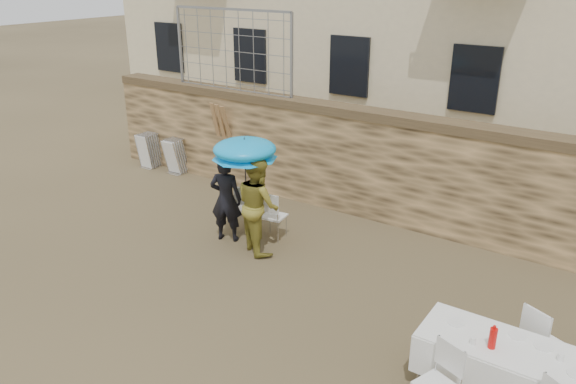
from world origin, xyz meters
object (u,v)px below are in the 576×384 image
Objects in this scene: banquet_table at (512,350)px; umbrella at (245,153)px; couple_chair_right at (274,215)px; table_chair_back at (541,339)px; chair_stack_left at (155,148)px; table_chair_front_left at (437,384)px; man_suit at (226,199)px; soda_bottle at (493,338)px; chair_stack_right at (180,154)px; woman_dress at (258,205)px; couple_chair_left at (245,207)px.

umbrella is at bearing 162.97° from banquet_table.
table_chair_back is (5.03, -1.22, 0.00)m from couple_chair_right.
table_chair_front_left is at bearing -25.96° from chair_stack_left.
man_suit reaches higher than soda_bottle.
umbrella is 5.54m from table_chair_back.
chair_stack_right is at bearing 150.31° from umbrella.
chair_stack_right is (0.90, 0.00, 0.00)m from chair_stack_left.
umbrella is at bearing 160.75° from soda_bottle.
man_suit reaches higher than table_chair_back.
woman_dress is 5.04m from table_chair_back.
soda_bottle is 0.84m from table_chair_front_left.
couple_chair_left is 0.46× the size of banquet_table.
chair_stack_left is (-9.28, 4.52, -0.02)m from table_chair_front_left.
chair_stack_left is (-9.88, 3.77, -0.27)m from banquet_table.
soda_bottle is at bearing -22.03° from chair_stack_left.
couple_chair_right is at bearing -19.07° from chair_stack_left.
chair_stack_left is (-5.05, 1.75, -0.02)m from couple_chair_right.
woman_dress is 0.94× the size of umbrella.
soda_bottle is at bearing -169.94° from woman_dress.
banquet_table is (4.78, -1.47, -0.16)m from woman_dress.
couple_chair_left and table_chair_front_left have the same top height.
soda_bottle is at bearing 142.96° from man_suit.
chair_stack_left is at bearing 180.00° from chair_stack_right.
soda_bottle is 9.63m from chair_stack_right.
couple_chair_right is 4.51m from chair_stack_right.
umbrella is 5.25m from table_chair_front_left.
couple_chair_right is at bearing 167.74° from table_chair_front_left.
man_suit is 6.39× the size of soda_bottle.
umbrella is 2.07× the size of chair_stack_right.
couple_chair_right is at bearing 56.31° from umbrella.
table_chair_back is at bearing -16.40° from chair_stack_left.
banquet_table is (4.83, -2.02, 0.25)m from couple_chair_right.
couple_chair_right is at bearing -55.25° from woman_dress.
soda_bottle is at bearing 92.18° from table_chair_back.
umbrella is at bearing 94.57° from couple_chair_left.
table_chair_front_left is 1.74m from table_chair_back.
chair_stack_right is at bearing 7.10° from table_chair_back.
banquet_table is 2.28× the size of chair_stack_right.
soda_bottle is 1.11m from table_chair_back.
couple_chair_left is at bearing 171.63° from table_chair_front_left.
table_chair_back is (0.80, 1.55, 0.00)m from table_chair_front_left.
table_chair_back is at bearing 153.20° from man_suit.
umbrella reaches higher than soda_bottle.
umbrella is 1.98× the size of table_chair_front_left.
woman_dress is 1.86× the size of table_chair_back.
couple_chair_right is 5.05m from table_chair_front_left.
table_chair_back is (0.20, 0.80, -0.25)m from banquet_table.
umbrella reaches higher than banquet_table.
table_chair_front_left is at bearing -128.66° from banquet_table.
couple_chair_right is at bearing 142.93° from couple_chair_left.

